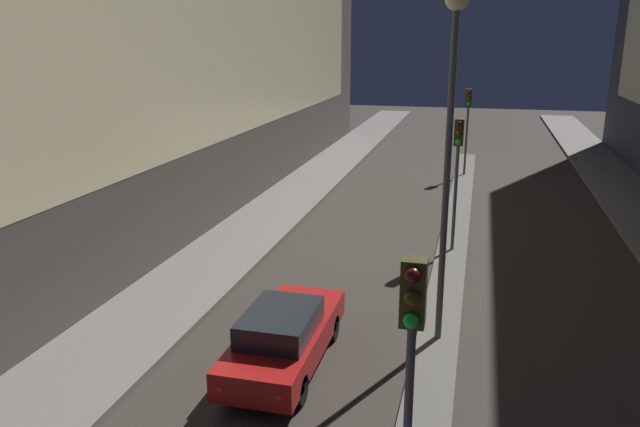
{
  "coord_description": "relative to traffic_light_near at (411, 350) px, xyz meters",
  "views": [
    {
      "loc": [
        0.67,
        -3.59,
        7.37
      ],
      "look_at": [
        -4.3,
        15.75,
        1.71
      ],
      "focal_mm": 35.0,
      "sensor_mm": 36.0,
      "label": 1
    }
  ],
  "objects": [
    {
      "name": "median_strip",
      "position": [
        0.0,
        15.37,
        -3.44
      ],
      "size": [
        1.05,
        36.16,
        0.11
      ],
      "color": "#56544F",
      "rests_on": "ground"
    },
    {
      "name": "traffic_light_mid",
      "position": [
        0.0,
        14.15,
        0.0
      ],
      "size": [
        0.32,
        0.42,
        4.62
      ],
      "color": "#4C4C51",
      "rests_on": "median_strip"
    },
    {
      "name": "traffic_light_near",
      "position": [
        0.0,
        0.0,
        0.0
      ],
      "size": [
        0.32,
        0.42,
        4.62
      ],
      "color": "#4C4C51",
      "rests_on": "median_strip"
    },
    {
      "name": "traffic_light_far",
      "position": [
        0.0,
        27.15,
        0.0
      ],
      "size": [
        0.32,
        0.42,
        4.62
      ],
      "color": "#4C4C51",
      "rests_on": "median_strip"
    },
    {
      "name": "street_lamp",
      "position": [
        0.0,
        7.21,
        2.27
      ],
      "size": [
        0.52,
        0.52,
        8.32
      ],
      "color": "#4C4C51",
      "rests_on": "median_strip"
    },
    {
      "name": "car_left_lane",
      "position": [
        -3.36,
        5.08,
        -2.73
      ],
      "size": [
        1.76,
        4.82,
        1.51
      ],
      "color": "maroon",
      "rests_on": "ground"
    }
  ]
}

